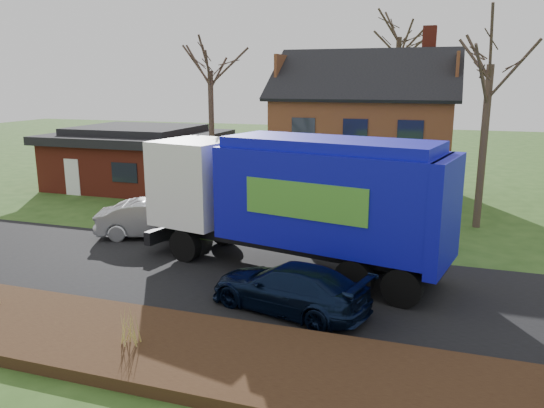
% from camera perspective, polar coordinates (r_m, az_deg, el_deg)
% --- Properties ---
extents(ground, '(120.00, 120.00, 0.00)m').
position_cam_1_polar(ground, '(17.99, -3.46, -7.92)').
color(ground, '#2A4B19').
rests_on(ground, ground).
extents(road, '(80.00, 7.00, 0.02)m').
position_cam_1_polar(road, '(17.98, -3.46, -7.89)').
color(road, black).
rests_on(road, ground).
extents(mulch_verge, '(80.00, 3.50, 0.30)m').
position_cam_1_polar(mulch_verge, '(13.59, -12.04, -14.83)').
color(mulch_verge, black).
rests_on(mulch_verge, ground).
extents(main_house, '(12.95, 8.95, 9.26)m').
position_cam_1_polar(main_house, '(29.96, 9.14, 8.34)').
color(main_house, beige).
rests_on(main_house, ground).
extents(ranch_house, '(9.80, 8.20, 3.70)m').
position_cam_1_polar(ranch_house, '(34.23, -14.23, 4.96)').
color(ranch_house, maroon).
rests_on(ranch_house, ground).
extents(garbage_truck, '(11.21, 5.05, 4.65)m').
position_cam_1_polar(garbage_truck, '(17.94, 2.79, 0.98)').
color(garbage_truck, black).
rests_on(garbage_truck, ground).
extents(silver_sedan, '(4.97, 3.25, 1.55)m').
position_cam_1_polar(silver_sedan, '(22.87, -12.56, -1.56)').
color(silver_sedan, '#A0A3A7').
rests_on(silver_sedan, ground).
extents(navy_wagon, '(5.09, 3.09, 1.38)m').
position_cam_1_polar(navy_wagon, '(15.33, 1.83, -8.97)').
color(navy_wagon, black).
rests_on(navy_wagon, ground).
extents(tree_front_west, '(3.25, 3.25, 9.66)m').
position_cam_1_polar(tree_front_west, '(28.74, -6.73, 16.07)').
color(tree_front_west, '#433128').
rests_on(tree_front_west, ground).
extents(tree_front_east, '(3.66, 3.66, 10.18)m').
position_cam_1_polar(tree_front_east, '(24.93, 22.71, 16.36)').
color(tree_front_east, '#47362A').
rests_on(tree_front_east, ground).
extents(tree_back, '(3.95, 3.95, 12.51)m').
position_cam_1_polar(tree_back, '(37.31, 13.63, 18.92)').
color(tree_back, '#3B2F23').
rests_on(tree_back, ground).
extents(grass_clump_mid, '(0.33, 0.27, 0.93)m').
position_cam_1_polar(grass_clump_mid, '(13.38, -15.08, -12.53)').
color(grass_clump_mid, tan).
rests_on(grass_clump_mid, mulch_verge).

